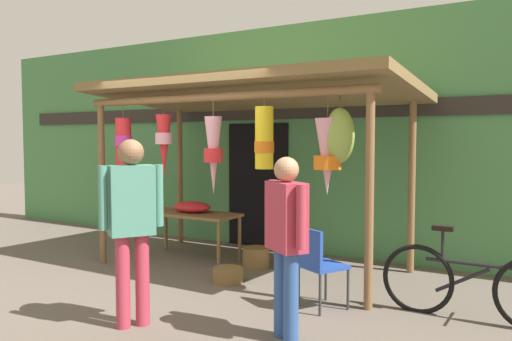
{
  "coord_description": "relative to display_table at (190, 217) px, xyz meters",
  "views": [
    {
      "loc": [
        3.96,
        -5.01,
        1.73
      ],
      "look_at": [
        0.39,
        0.95,
        1.32
      ],
      "focal_mm": 35.86,
      "sensor_mm": 36.0,
      "label": 1
    }
  ],
  "objects": [
    {
      "name": "ground_plane",
      "position": [
        0.67,
        -0.85,
        -0.61
      ],
      "size": [
        30.0,
        30.0,
        0.0
      ],
      "primitive_type": "plane",
      "color": "#60564C"
    },
    {
      "name": "shop_facade",
      "position": [
        0.67,
        1.37,
        1.15
      ],
      "size": [
        12.66,
        0.29,
        3.51
      ],
      "color": "#47844C",
      "rests_on": "ground_plane"
    },
    {
      "name": "market_stall_canopy",
      "position": [
        1.12,
        -0.15,
        1.57
      ],
      "size": [
        4.35,
        2.21,
        2.52
      ],
      "color": "brown",
      "rests_on": "ground_plane"
    },
    {
      "name": "display_table",
      "position": [
        0.0,
        0.0,
        0.0
      ],
      "size": [
        1.48,
        0.62,
        0.68
      ],
      "color": "brown",
      "rests_on": "ground_plane"
    },
    {
      "name": "flower_heap_on_table",
      "position": [
        0.02,
        0.03,
        0.15
      ],
      "size": [
        0.6,
        0.42,
        0.16
      ],
      "color": "red",
      "rests_on": "display_table"
    },
    {
      "name": "folding_chair",
      "position": [
        2.52,
        -1.12,
        -0.11
      ],
      "size": [
        0.54,
        0.54,
        0.84
      ],
      "color": "#2347A8",
      "rests_on": "ground_plane"
    },
    {
      "name": "wicker_basket_by_table",
      "position": [
        1.19,
        -0.77,
        -0.52
      ],
      "size": [
        0.37,
        0.37,
        0.18
      ],
      "primitive_type": "cylinder",
      "color": "brown",
      "rests_on": "ground_plane"
    },
    {
      "name": "wicker_basket_spare",
      "position": [
        1.09,
        0.05,
        -0.47
      ],
      "size": [
        0.37,
        0.37,
        0.27
      ],
      "primitive_type": "cylinder",
      "color": "brown",
      "rests_on": "ground_plane"
    },
    {
      "name": "parked_bicycle",
      "position": [
        3.93,
        -0.66,
        -0.26
      ],
      "size": [
        1.75,
        0.44,
        0.92
      ],
      "color": "black",
      "rests_on": "ground_plane"
    },
    {
      "name": "vendor_in_orange",
      "position": [
        1.25,
        -2.44,
        0.43
      ],
      "size": [
        0.4,
        0.51,
        1.74
      ],
      "color": "#B23347",
      "rests_on": "ground_plane"
    },
    {
      "name": "customer_foreground",
      "position": [
        2.62,
        -1.99,
        0.33
      ],
      "size": [
        0.5,
        0.41,
        1.59
      ],
      "color": "#2D5193",
      "rests_on": "ground_plane"
    }
  ]
}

